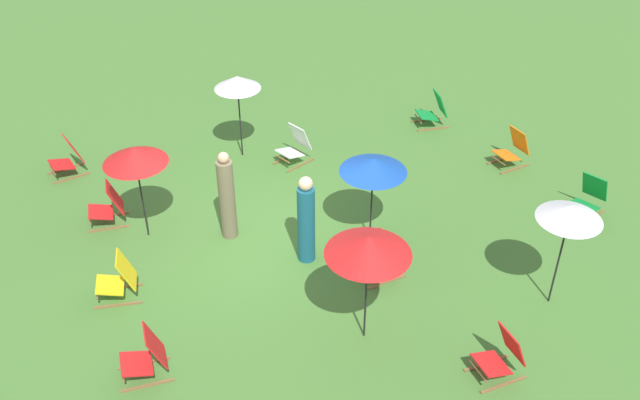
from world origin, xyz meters
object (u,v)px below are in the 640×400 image
Objects in this scene: person_0 at (227,197)px; person_1 at (306,221)px; deckchair_0 at (108,206)px; umbrella_1 at (135,155)px; deckchair_6 at (146,356)px; deckchair_4 at (433,111)px; deckchair_7 at (589,198)px; umbrella_0 at (570,213)px; deckchair_3 at (384,257)px; deckchair_10 at (68,158)px; deckchair_1 at (119,279)px; umbrella_2 at (237,83)px; deckchair_5 at (295,146)px; deckchair_2 at (501,356)px; umbrella_3 at (373,165)px; umbrella_4 at (368,245)px; deckchair_9 at (513,149)px.

person_0 is 1.57m from person_1.
deckchair_0 is 0.45× the size of umbrella_1.
umbrella_1 is at bearing 174.33° from deckchair_6.
deckchair_4 is 1.03× the size of deckchair_6.
deckchair_7 is 8.36m from umbrella_1.
deckchair_3 is at bearing -131.81° from umbrella_0.
deckchair_10 is 0.44× the size of umbrella_0.
deckchair_1 is 0.49× the size of person_0.
deckchair_3 is at bearing 104.60° from deckchair_6.
deckchair_3 is (3.65, 3.72, 0.00)m from deckchair_0.
deckchair_4 is at bearing 124.02° from deckchair_1.
umbrella_2 is (-3.24, 3.49, 1.34)m from deckchair_1.
deckchair_0 is at bearing -101.04° from deckchair_5.
deckchair_6 is 3.64m from umbrella_1.
deckchair_2 is 1.00× the size of deckchair_3.
deckchair_10 is at bearing -159.49° from deckchair_0.
deckchair_3 and deckchair_7 have the same top height.
deckchair_6 is at bearing -134.64° from person_1.
deckchair_4 is 0.51× the size of umbrella_3.
umbrella_4 is 2.29m from person_1.
deckchair_10 is at bearing 146.39° from person_1.
deckchair_1 is 1.04× the size of deckchair_3.
deckchair_6 is 8.69m from deckchair_9.
deckchair_5 is at bearing 90.72° from person_1.
deckchair_7 is (-2.34, 4.06, 0.00)m from deckchair_2.
deckchair_0 and deckchair_4 have the same top height.
deckchair_7 is at bearing 87.76° from deckchair_3.
deckchair_4 is at bearing 169.33° from deckchair_7.
person_1 is (-1.00, -0.95, 0.44)m from deckchair_3.
umbrella_1 reaches higher than deckchair_4.
deckchair_7 is 0.47× the size of umbrella_2.
person_0 reaches higher than deckchair_7.
umbrella_0 is 0.99× the size of umbrella_4.
umbrella_2 reaches higher than person_0.
umbrella_0 reaches higher than person_1.
deckchair_3 is at bearing -111.88° from deckchair_7.
umbrella_0 is 1.03× the size of umbrella_1.
umbrella_2 is at bearing -121.57° from deckchair_9.
person_0 is at bearing -67.44° from deckchair_5.
umbrella_2 reaches higher than deckchair_6.
deckchair_6 is (-2.36, -4.47, 0.00)m from deckchair_2.
deckchair_4 is at bearing 162.78° from umbrella_0.
deckchair_5 is (-2.47, 4.39, 0.00)m from deckchair_1.
deckchair_3 is 1.00× the size of deckchair_10.
deckchair_5 is 1.03× the size of deckchair_6.
umbrella_0 is (3.58, -2.24, 1.41)m from deckchair_9.
person_0 is (-0.72, 2.19, 0.46)m from deckchair_1.
person_1 is at bearing -73.66° from person_0.
deckchair_3 is 3.08m from umbrella_0.
deckchair_7 is at bearing 66.70° from umbrella_1.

